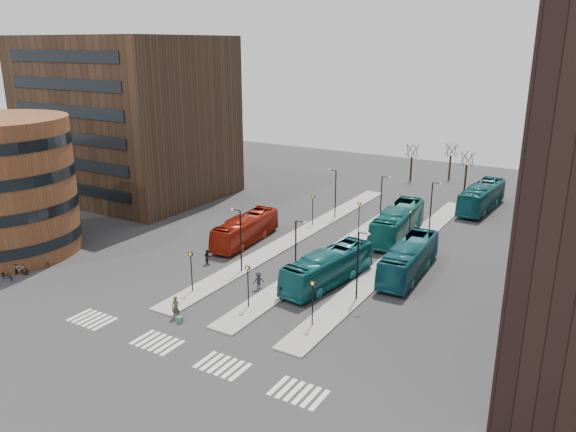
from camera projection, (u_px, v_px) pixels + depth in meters
The scene contains 22 objects.
ground at pixel (126, 373), 37.40m from camera, with size 160.00×160.00×0.00m, color #2B2B2D.
island_left at pixel (299, 235), 63.90m from camera, with size 2.50×45.00×0.15m, color gray.
island_mid at pixel (346, 245), 60.95m from camera, with size 2.50×45.00×0.15m, color gray.
island_right at pixel (399, 255), 57.99m from camera, with size 2.50×45.00×0.15m, color gray.
suitcase at pixel (180, 320), 43.99m from camera, with size 0.41×0.32×0.51m, color navy.
red_bus at pixel (246, 229), 61.42m from camera, with size 2.53×10.80×3.01m, color #991C0B.
teal_bus_a at pixel (328, 268), 50.78m from camera, with size 2.64×11.28×3.14m, color #146168.
teal_bus_b at pixel (398, 222), 62.98m from camera, with size 2.97×12.69×3.53m, color #146461.
teal_bus_c at pixel (409, 259), 52.79m from camera, with size 2.70×11.55×3.22m, color #145765.
teal_bus_d at pixel (482, 197), 73.53m from camera, with size 2.91×12.45×3.47m, color #135963.
traveller at pixel (176, 307), 44.54m from camera, with size 0.68×0.45×1.87m, color #44462A.
commuter_a at pixel (208, 257), 55.50m from camera, with size 0.75×0.58×1.54m, color black.
commuter_b at pixel (282, 292), 47.55m from camera, with size 1.00×0.42×1.71m, color black.
commuter_c at pixel (259, 281), 49.91m from camera, with size 1.04×0.60×1.60m, color black.
bicycle_near at pixel (6, 275), 51.86m from camera, with size 0.62×1.77×0.93m, color gray.
bicycle_mid at pixel (19, 270), 52.98m from camera, with size 0.51×1.79×1.08m, color gray.
bicycle_far at pixel (44, 262), 55.17m from camera, with size 0.53×1.52×0.80m, color gray.
crosswalk_stripes at pixel (186, 353), 39.81m from camera, with size 22.35×2.40×0.01m.
office_block at pixel (129, 118), 78.73m from camera, with size 25.00×20.12×22.00m.
sign_poles at pixel (313, 242), 54.73m from camera, with size 12.45×22.12×3.65m.
lamp_posts at pixel (345, 219), 57.96m from camera, with size 14.04×20.24×6.12m.
bare_trees at pixel (442, 167), 86.57m from camera, with size 10.97×8.14×5.90m.
Camera 1 is at (26.12, -22.38, 21.03)m, focal length 35.00 mm.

